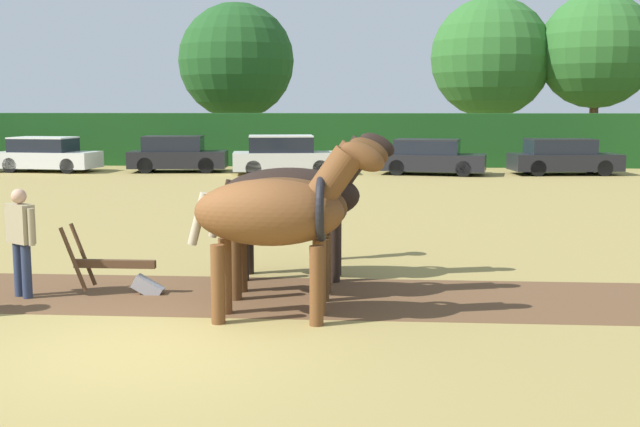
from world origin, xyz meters
The scene contains 17 objects.
ground_plane centered at (0.00, 0.00, 0.00)m, with size 240.00×240.00×0.00m, color #998447.
plowed_furrow_strip centered at (-1.98, 2.67, 0.00)m, with size 22.00×2.53×0.01m, color brown.
hedgerow centered at (0.00, 28.33, 1.21)m, with size 61.05×1.52×2.42m, color #194719.
tree_left centered at (-4.83, 34.02, 5.10)m, with size 6.12×6.12×8.18m.
tree_center_left centered at (8.57, 34.43, 5.25)m, with size 6.28×6.28×8.40m.
tree_center centered at (13.75, 33.56, 5.53)m, with size 5.84×5.84×8.46m.
draft_horse_lead_left centered at (1.43, 1.40, 1.41)m, with size 2.62×0.92×2.41m.
draft_horse_lead_right centered at (1.44, 2.68, 1.32)m, with size 2.68×0.95×2.42m.
draft_horse_trail_left centered at (1.44, 3.96, 1.36)m, with size 2.94×0.96×2.44m.
plow centered at (-1.05, 2.67, 0.31)m, with size 1.49×0.46×1.13m.
farmer_at_plow centered at (-2.44, 2.35, 0.92)m, with size 0.55×0.43×1.60m.
farmer_beside_team centered at (1.89, 5.57, 0.97)m, with size 0.55×0.44×1.67m.
parked_car_left centered at (-11.22, 24.10, 0.70)m, with size 4.29×2.23×1.46m.
parked_car_center_left centered at (-5.72, 24.36, 0.73)m, with size 4.17×2.13×1.51m.
parked_car_center centered at (-1.06, 23.54, 0.75)m, with size 4.50×2.40×1.58m.
parked_car_center_right centered at (4.84, 23.88, 0.69)m, with size 4.49×2.51×1.43m.
parked_car_right centered at (10.19, 24.22, 0.70)m, with size 4.46×2.23×1.45m.
Camera 1 is at (2.73, -8.78, 2.79)m, focal length 45.00 mm.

